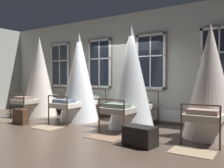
# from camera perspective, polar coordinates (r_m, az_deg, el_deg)

# --- Properties ---
(ground) EXTENTS (20.64, 20.64, 0.00)m
(ground) POSITION_cam_1_polar(r_m,az_deg,el_deg) (7.42, -1.68, -9.17)
(ground) COLOR #4C3D33
(back_wall_with_windows) EXTENTS (11.32, 0.10, 3.49)m
(back_wall_with_windows) POSITION_cam_1_polar(r_m,az_deg,el_deg) (8.28, 3.04, 4.07)
(back_wall_with_windows) COLOR #B2B7AD
(back_wall_with_windows) RESTS_ON ground
(window_bank) EXTENTS (6.94, 0.10, 2.66)m
(window_bank) POSITION_cam_1_polar(r_m,az_deg,el_deg) (8.18, 2.60, -0.84)
(window_bank) COLOR black
(window_bank) RESTS_ON ground
(cot_first) EXTENTS (1.26, 1.96, 2.86)m
(cot_first) POSITION_cam_1_polar(r_m,az_deg,el_deg) (9.32, -16.50, 1.50)
(cot_first) COLOR #4C3323
(cot_first) RESTS_ON ground
(cot_second) EXTENTS (1.26, 1.97, 2.81)m
(cot_second) POSITION_cam_1_polar(r_m,az_deg,el_deg) (7.90, -7.64, 1.36)
(cot_second) COLOR #4C3323
(cot_second) RESTS_ON ground
(cot_third) EXTENTS (1.26, 1.97, 2.82)m
(cot_third) POSITION_cam_1_polar(r_m,az_deg,el_deg) (6.72, 4.50, 1.39)
(cot_third) COLOR #4C3323
(cot_third) RESTS_ON ground
(cot_fourth) EXTENTS (1.26, 1.97, 2.62)m
(cot_fourth) POSITION_cam_1_polar(r_m,az_deg,el_deg) (6.04, 21.88, 0.33)
(cot_fourth) COLOR #4C3323
(cot_fourth) RESTS_ON ground
(rug_first) EXTENTS (0.80, 0.57, 0.01)m
(rug_first) POSITION_cam_1_polar(r_m,az_deg,el_deg) (8.65, -23.78, -7.73)
(rug_first) COLOR brown
(rug_first) RESTS_ON ground
(rug_second) EXTENTS (0.81, 0.57, 0.01)m
(rug_second) POSITION_cam_1_polar(r_m,az_deg,el_deg) (7.08, -15.04, -9.72)
(rug_second) COLOR #8E7A5B
(rug_second) RESTS_ON ground
(rug_third) EXTENTS (0.80, 0.56, 0.01)m
(rug_third) POSITION_cam_1_polar(r_m,az_deg,el_deg) (5.76, -1.65, -12.28)
(rug_third) COLOR brown
(rug_third) RESTS_ON ground
(rug_fourth) EXTENTS (0.82, 0.59, 0.01)m
(rug_fourth) POSITION_cam_1_polar(r_m,az_deg,el_deg) (4.92, 18.19, -14.79)
(rug_fourth) COLOR #8E7A5B
(rug_fourth) RESTS_ON ground
(suitcase_dark) EXTENTS (0.57, 0.25, 0.47)m
(suitcase_dark) POSITION_cam_1_polar(r_m,az_deg,el_deg) (7.78, -20.53, -7.11)
(suitcase_dark) COLOR #472D1E
(suitcase_dark) RESTS_ON ground
(travel_trunk) EXTENTS (0.68, 0.48, 0.40)m
(travel_trunk) POSITION_cam_1_polar(r_m,az_deg,el_deg) (5.07, 6.57, -11.96)
(travel_trunk) COLOR black
(travel_trunk) RESTS_ON ground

